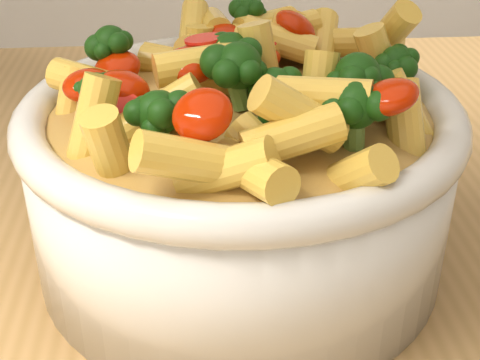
{
  "coord_description": "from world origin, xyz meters",
  "views": [
    {
      "loc": [
        0.04,
        -0.43,
        1.17
      ],
      "look_at": [
        0.07,
        -0.06,
        0.96
      ],
      "focal_mm": 50.0,
      "sensor_mm": 36.0,
      "label": 1
    }
  ],
  "objects": [
    {
      "name": "table",
      "position": [
        0.0,
        0.0,
        0.8
      ],
      "size": [
        1.2,
        0.8,
        0.9
      ],
      "color": "#A87C48",
      "rests_on": "ground"
    },
    {
      "name": "serving_bowl",
      "position": [
        0.07,
        -0.06,
        0.96
      ],
      "size": [
        0.27,
        0.27,
        0.12
      ],
      "color": "silver",
      "rests_on": "table"
    },
    {
      "name": "pasta_salad",
      "position": [
        0.07,
        -0.06,
        1.03
      ],
      "size": [
        0.22,
        0.22,
        0.05
      ],
      "color": "#EDC34B",
      "rests_on": "serving_bowl"
    }
  ]
}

